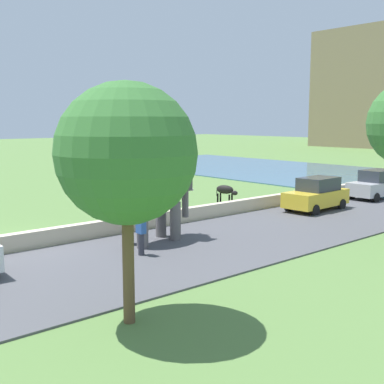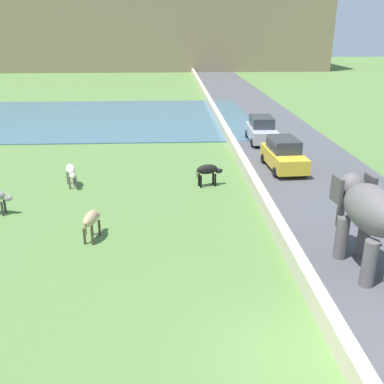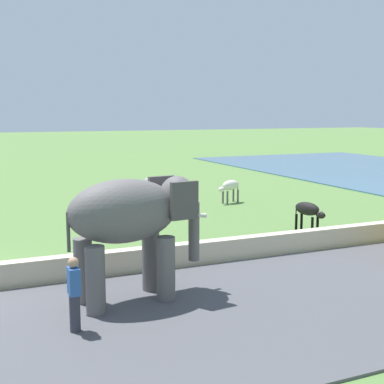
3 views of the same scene
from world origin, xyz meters
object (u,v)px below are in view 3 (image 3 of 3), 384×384
Objects in this scene: elephant at (133,218)px; cow_tan at (126,201)px; cow_black at (308,211)px; cow_white at (230,187)px; person_beside_elephant at (74,293)px; cow_grey at (149,184)px.

cow_tan is (-9.36, 2.57, -1.20)m from elephant.
cow_black is (-4.45, 8.24, -1.20)m from elephant.
elephant is 14.26m from cow_white.
person_beside_elephant is (1.34, -1.67, -1.16)m from elephant.
cow_white is (-2.01, 5.95, 0.00)m from cow_tan.
elephant is 14.88m from cow_grey.
cow_tan is at bearing -130.92° from cow_black.
person_beside_elephant is 16.70m from cow_grey.
elephant is at bearing -15.33° from cow_tan.
cow_black is 1.00× the size of cow_white.
cow_tan is 5.23m from cow_grey.
cow_black and cow_grey have the same top height.
cow_white is at bearing 108.67° from cow_tan.
cow_tan and cow_grey have the same top height.
person_beside_elephant is 1.15× the size of cow_white.
cow_tan is 1.02× the size of cow_grey.
elephant reaches higher than cow_black.
person_beside_elephant reaches higher than cow_grey.
person_beside_elephant reaches higher than cow_black.
cow_white is (-12.71, 10.19, -0.04)m from person_beside_elephant.
elephant is 2.54× the size of cow_grey.
cow_grey is (-9.48, -3.11, 0.00)m from cow_black.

